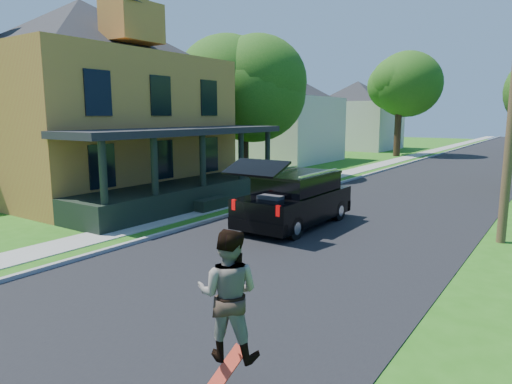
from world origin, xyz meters
The scene contains 13 objects.
ground centered at (0.00, 0.00, 0.00)m, with size 140.00×140.00×0.00m, color #276113.
street centered at (0.00, 20.00, 0.00)m, with size 8.00×120.00×0.02m, color black.
curb centered at (-4.05, 20.00, 0.00)m, with size 0.15×120.00×0.12m, color gray.
sidewalk centered at (-5.60, 20.00, 0.00)m, with size 1.30×120.00×0.03m, color gray.
front_walk centered at (-9.50, 6.00, 0.00)m, with size 6.50×1.20×0.03m, color gray.
main_house centered at (-12.80, 5.99, 4.92)m, with size 15.56×15.56×10.10m.
neighbor_house_mid centered at (-13.50, 24.00, 4.19)m, with size 12.78×12.78×8.30m.
neighbor_house_far centered at (-13.50, 40.00, 4.19)m, with size 12.78×12.78×8.30m.
black_suv centered at (-1.40, 5.53, 0.90)m, with size 1.95×5.05×2.35m.
skateboarder centered at (2.50, -3.00, 1.38)m, with size 1.01×0.92×1.70m.
skateboard centered at (2.47, -3.05, 0.30)m, with size 0.44×0.45×0.65m.
tree_left_mid centered at (-9.91, 14.36, 5.59)m, with size 7.09×7.23×8.73m.
tree_left_far centered at (-6.98, 33.50, 6.29)m, with size 6.79×6.52×9.45m.
Camera 1 is at (5.92, -7.33, 3.63)m, focal length 32.00 mm.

